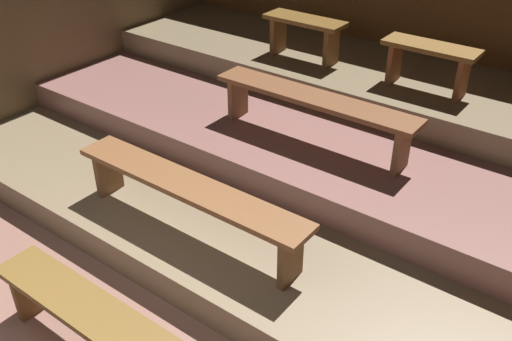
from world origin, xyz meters
TOP-DOWN VIEW (x-y plane):
  - ground at (0.00, 2.70)m, footprint 6.76×6.20m
  - wall_back at (0.00, 5.43)m, footprint 6.76×0.06m
  - wall_left at (-3.01, 2.70)m, footprint 0.06×6.20m
  - platform_lower at (0.00, 3.43)m, footprint 5.96×3.92m
  - platform_middle at (0.00, 4.01)m, footprint 5.96×2.77m
  - platform_upper at (0.00, 4.65)m, footprint 5.96×1.48m
  - bench_floor_center at (0.11, 0.86)m, footprint 1.64×0.31m
  - bench_lower_center at (-0.09, 1.96)m, footprint 2.08×0.31m
  - bench_middle_center at (0.13, 3.34)m, footprint 1.92×0.31m
  - bench_upper_left at (-0.68, 4.43)m, footprint 0.88×0.31m
  - bench_upper_right at (0.68, 4.43)m, footprint 0.88×0.31m

SIDE VIEW (x-z plane):
  - ground at x=0.00m, z-range -0.08..0.00m
  - platform_lower at x=0.00m, z-range 0.00..0.26m
  - bench_floor_center at x=0.11m, z-range 0.13..0.57m
  - platform_middle at x=0.00m, z-range 0.26..0.52m
  - bench_lower_center at x=-0.09m, z-range 0.40..0.84m
  - platform_upper at x=0.00m, z-range 0.52..0.78m
  - bench_middle_center at x=0.13m, z-range 0.66..1.10m
  - bench_upper_left at x=-0.68m, z-range 0.88..1.32m
  - bench_upper_right at x=0.68m, z-range 0.88..1.32m
  - wall_back at x=0.00m, z-range 0.00..2.34m
  - wall_left at x=-3.01m, z-range 0.00..2.34m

